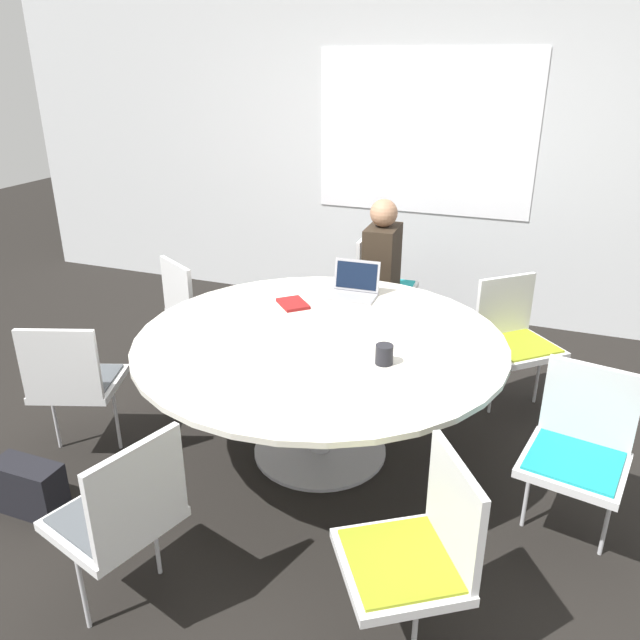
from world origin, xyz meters
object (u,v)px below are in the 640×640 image
object	(u,v)px
chair_4	(418,547)
coffee_cup	(384,354)
chair_5	(579,444)
chair_2	(73,378)
chair_0	(380,280)
chair_6	(514,334)
handbag	(29,488)
laptop	(354,287)
spiral_notebook	(293,304)
chair_3	(122,511)
chair_1	(196,306)
person_0	(384,266)

from	to	relation	value
chair_4	coffee_cup	bearing A→B (deg)	-10.02
chair_5	coffee_cup	world-z (taller)	chair_5
chair_2	chair_4	bearing A→B (deg)	-35.26
chair_0	chair_5	world-z (taller)	same
chair_6	handbag	bearing A→B (deg)	0.39
laptop	handbag	bearing A→B (deg)	-126.56
laptop	spiral_notebook	size ratio (longest dim) A/B	1.18
chair_4	spiral_notebook	bearing A→B (deg)	4.01
chair_2	chair_3	bearing A→B (deg)	-60.15
chair_0	chair_3	distance (m)	2.99
chair_3	laptop	world-z (taller)	laptop
chair_3	chair_6	xyz separation A→B (m)	(1.28, 2.29, 0.00)
chair_5	handbag	bearing A→B (deg)	29.06
chair_1	chair_2	bearing A→B (deg)	-61.68
spiral_notebook	chair_0	bearing A→B (deg)	81.59
chair_1	coffee_cup	bearing A→B (deg)	4.01
chair_4	chair_0	bearing A→B (deg)	-14.58
chair_1	coffee_cup	world-z (taller)	chair_1
chair_5	laptop	xyz separation A→B (m)	(-1.37, 0.87, 0.29)
chair_5	spiral_notebook	xyz separation A→B (m)	(-1.67, 0.57, 0.24)
chair_2	chair_5	xyz separation A→B (m)	(2.61, 0.32, 0.00)
chair_1	chair_2	distance (m)	1.17
chair_0	chair_1	bearing A→B (deg)	-48.86
chair_2	spiral_notebook	bearing A→B (deg)	24.11
chair_1	chair_5	xyz separation A→B (m)	(2.55, -0.85, 0.00)
chair_6	chair_3	bearing A→B (deg)	18.40
chair_1	spiral_notebook	size ratio (longest dim) A/B	3.32
person_0	spiral_notebook	bearing A→B (deg)	-17.31
chair_2	chair_5	size ratio (longest dim) A/B	1.00
person_0	chair_1	bearing A→B (deg)	-58.60
chair_2	chair_5	world-z (taller)	same
handbag	chair_2	bearing A→B (deg)	99.78
chair_1	coffee_cup	distance (m)	1.83
chair_0	person_0	distance (m)	0.32
chair_4	spiral_notebook	distance (m)	1.87
chair_0	chair_6	size ratio (longest dim) A/B	1.00
chair_4	coffee_cup	size ratio (longest dim) A/B	8.51
chair_0	chair_3	bearing A→B (deg)	-5.83
chair_6	spiral_notebook	world-z (taller)	chair_6
chair_0	person_0	size ratio (longest dim) A/B	0.71
person_0	coffee_cup	size ratio (longest dim) A/B	12.01
spiral_notebook	coffee_cup	xyz separation A→B (m)	(0.73, -0.56, 0.04)
chair_0	person_0	xyz separation A→B (m)	(0.09, -0.24, 0.20)
chair_3	laptop	distance (m)	2.04
chair_1	chair_3	size ratio (longest dim) A/B	1.00
person_0	coffee_cup	distance (m)	1.66
chair_5	chair_0	bearing A→B (deg)	-40.20
chair_6	chair_2	bearing A→B (deg)	-8.60
chair_6	laptop	xyz separation A→B (m)	(-0.98, -0.30, 0.29)
chair_1	chair_4	bearing A→B (deg)	-9.78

